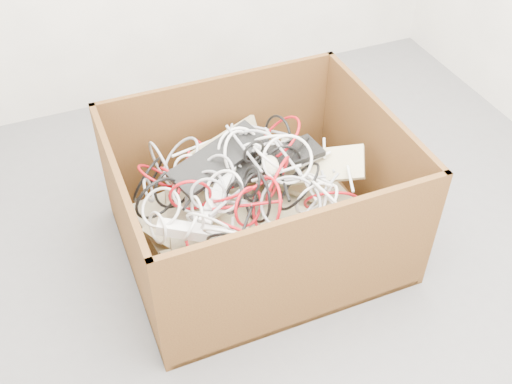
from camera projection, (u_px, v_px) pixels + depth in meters
name	position (u px, v px, depth m)	size (l,w,h in m)	color
ground	(306.00, 255.00, 2.66)	(3.00, 3.00, 0.00)	#565659
cardboard_box	(255.00, 220.00, 2.60)	(1.11, 0.92, 0.61)	#3B1F0E
keyboard_pile	(256.00, 195.00, 2.52)	(0.96, 0.89, 0.40)	#C4BD8A
mice_scatter	(258.00, 193.00, 2.44)	(0.60, 0.69, 0.21)	beige
power_strip_left	(218.00, 194.00, 2.39)	(0.27, 0.05, 0.04)	white
power_strip_right	(196.00, 232.00, 2.30)	(0.30, 0.06, 0.04)	white
vga_plug	(345.00, 164.00, 2.57)	(0.04, 0.04, 0.02)	#0D3CC9
cable_tangle	(240.00, 183.00, 2.40)	(1.01, 0.85, 0.44)	#A00B13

